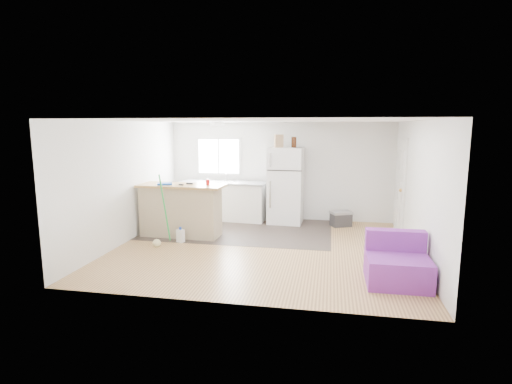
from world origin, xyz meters
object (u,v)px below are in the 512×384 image
red_cup (208,182)px  bottle_left (295,142)px  cleaner_jug (180,236)px  cardboard_box (279,141)px  mop (159,235)px  peninsula (181,210)px  kitchen_cabinets (224,200)px  cooler (341,219)px  bottle_right (293,142)px  blue_tray (165,184)px  refrigerator (286,185)px  purple_seat (397,265)px

red_cup → bottle_left: 2.35m
cleaner_jug → cardboard_box: cardboard_box is taller
cleaner_jug → red_cup: (0.43, 0.50, 1.03)m
mop → cardboard_box: bearing=53.8°
peninsula → cardboard_box: size_ratio=6.04×
bottle_left → kitchen_cabinets: bearing=175.5°
peninsula → cooler: (3.35, 1.46, -0.38)m
cleaner_jug → cardboard_box: bearing=66.5°
kitchen_cabinets → cleaner_jug: size_ratio=6.95×
red_cup → cleaner_jug: bearing=-130.6°
kitchen_cabinets → cleaner_jug: 2.18m
bottle_right → blue_tray: bearing=-146.6°
cooler → cardboard_box: bearing=152.9°
kitchen_cabinets → bottle_right: bearing=1.5°
cooler → cleaner_jug: (-3.19, -1.93, -0.04)m
kitchen_cabinets → peninsula: (-0.49, -1.65, 0.07)m
peninsula → bottle_right: bearing=37.3°
bottle_right → cleaner_jug: bearing=-134.9°
cleaner_jug → bottle_right: size_ratio=1.25×
peninsula → mop: 0.88m
refrigerator → cleaner_jug: refrigerator is taller
refrigerator → purple_seat: size_ratio=2.02×
blue_tray → bottle_left: (2.55, 1.60, 0.82)m
refrigerator → cooler: size_ratio=3.29×
purple_seat → blue_tray: 4.81m
refrigerator → cooler: bearing=-3.1°
kitchen_cabinets → red_cup: 1.76m
peninsula → bottle_right: 3.03m
cardboard_box → bottle_left: cardboard_box is taller
mop → blue_tray: (-0.15, 0.72, 0.89)m
red_cup → peninsula: bearing=-177.4°
cleaner_jug → cardboard_box: 3.21m
peninsula → red_cup: 0.84m
cooler → cardboard_box: cardboard_box is taller
bottle_right → cardboard_box: bearing=-174.8°
kitchen_cabinets → cooler: kitchen_cabinets is taller
refrigerator → red_cup: (-1.45, -1.56, 0.26)m
refrigerator → bottle_left: size_ratio=7.24×
cleaner_jug → mop: size_ratio=0.22×
kitchen_cabinets → cardboard_box: 2.02m
cleaner_jug → mop: (-0.32, -0.33, 0.09)m
mop → blue_tray: 1.15m
cooler → mop: size_ratio=0.39×
mop → purple_seat: bearing=-9.3°
refrigerator → blue_tray: (-2.35, -1.67, 0.21)m
bottle_left → mop: bearing=-136.1°
red_cup → blue_tray: size_ratio=0.40×
peninsula → blue_tray: bearing=-162.5°
bottle_right → purple_seat: bearing=-61.0°
red_cup → bottle_left: bearing=41.8°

